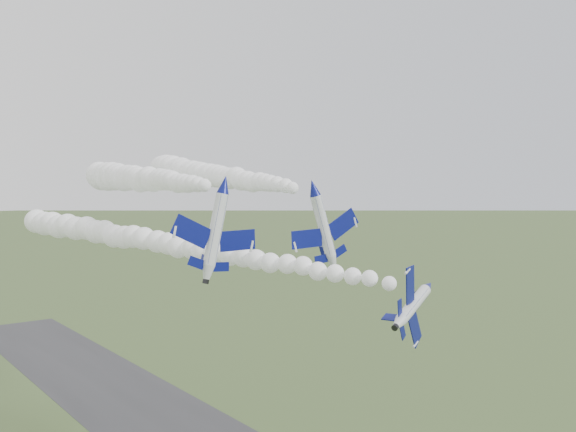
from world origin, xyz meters
The scene contains 6 objects.
jet_lead centered at (6.04, -2.52, 32.50)m, with size 5.36×11.00×8.97m.
smoke_trail_jet_lead centered at (-6.24, 37.48, 34.89)m, with size 4.46×77.95×4.46m, color white, non-canonical shape.
jet_pair_left centered at (-9.17, 17.59, 44.25)m, with size 11.37×13.84×3.98m.
smoke_trail_jet_pair_left centered at (-5.78, 50.37, 45.08)m, with size 5.49×59.14×5.49m, color white, non-canonical shape.
jet_pair_right centered at (4.88, 17.10, 43.79)m, with size 10.91×13.49×4.26m.
smoke_trail_jet_pair_right centered at (9.22, 51.47, 45.71)m, with size 5.85×63.17×5.85m, color white, non-canonical shape.
Camera 1 is at (-51.47, -51.29, 44.55)m, focal length 40.00 mm.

